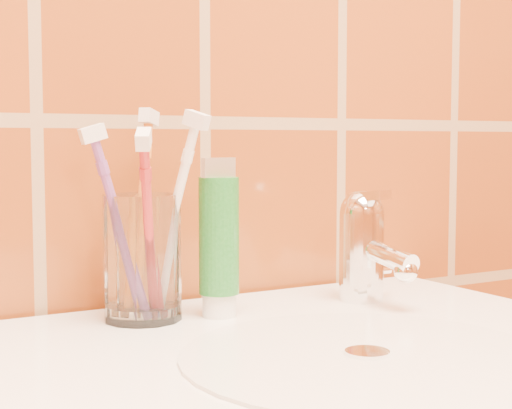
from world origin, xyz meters
TOP-DOWN VIEW (x-y plane):
  - glass_tumbler at (-0.11, 1.12)m, footprint 0.10×0.10m
  - toothpaste_tube at (-0.03, 1.10)m, footprint 0.04×0.04m
  - faucet at (0.14, 1.09)m, footprint 0.05×0.11m
  - toothbrush_0 at (-0.10, 1.14)m, footprint 0.10×0.10m
  - toothbrush_1 at (-0.11, 1.09)m, footprint 0.12×0.16m
  - toothbrush_2 at (-0.08, 1.10)m, footprint 0.11×0.14m
  - toothbrush_3 at (-0.13, 1.11)m, footprint 0.08×0.08m

SIDE VIEW (x-z plane):
  - glass_tumbler at x=-0.11m, z-range 0.85..0.97m
  - faucet at x=0.14m, z-range 0.85..0.97m
  - toothpaste_tube at x=-0.03m, z-range 0.85..1.00m
  - toothbrush_1 at x=-0.11m, z-range 0.84..1.04m
  - toothbrush_3 at x=-0.13m, z-range 0.85..1.04m
  - toothbrush_2 at x=-0.08m, z-range 0.84..1.06m
  - toothbrush_0 at x=-0.10m, z-range 0.84..1.06m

